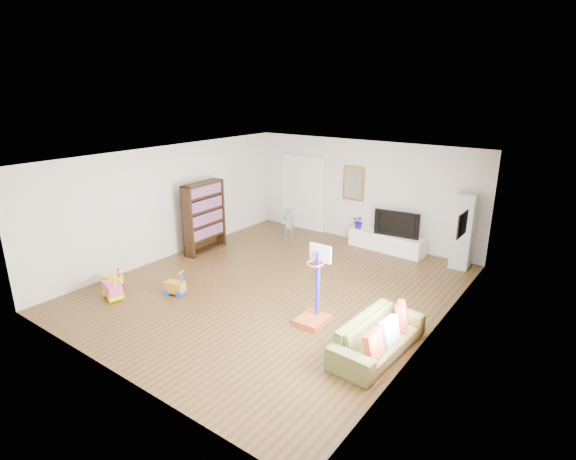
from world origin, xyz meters
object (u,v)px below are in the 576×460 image
Objects in this scene: sofa at (378,336)px; basketball_hoop at (313,286)px; media_console at (386,242)px; bookshelf at (204,217)px.

sofa is 1.41m from basketball_hoop.
sofa is (1.84, -4.37, 0.05)m from media_console.
bookshelf reaches higher than sofa.
bookshelf is 4.47m from basketball_hoop.
basketball_hoop is (4.22, -1.48, -0.17)m from bookshelf.
bookshelf is (-3.71, -2.74, 0.66)m from media_console.
bookshelf is at bearing 160.04° from basketball_hoop.
basketball_hoop is at bearing -22.49° from bookshelf.
bookshelf is at bearing -140.17° from media_console.
bookshelf reaches higher than basketball_hoop.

